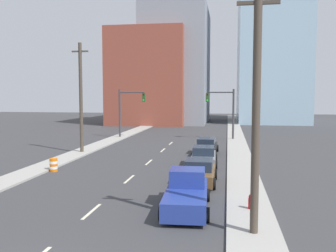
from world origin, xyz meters
name	(u,v)px	position (x,y,z in m)	size (l,w,h in m)	color
sidewalk_left	(134,131)	(-7.45, 45.05, 0.07)	(2.17, 90.09, 0.13)	#9E9B93
sidewalk_right	(235,133)	(7.45, 45.05, 0.07)	(2.17, 90.09, 0.13)	#9E9B93
lane_stripe_at_7m	(92,211)	(0.00, 7.43, 0.00)	(0.16, 2.40, 0.01)	beige
lane_stripe_at_14m	(129,179)	(0.00, 14.33, 0.00)	(0.16, 2.40, 0.01)	beige
lane_stripe_at_21m	(149,162)	(0.00, 20.54, 0.00)	(0.16, 2.40, 0.01)	beige
lane_stripe_at_27m	(163,150)	(0.00, 27.29, 0.00)	(0.16, 2.40, 0.01)	beige
lane_stripe_at_33m	(171,143)	(0.00, 32.59, 0.00)	(0.16, 2.40, 0.01)	beige
building_brick_left	(151,78)	(-8.21, 61.64, 8.72)	(14.00, 16.00, 17.44)	brown
building_office_center	(177,66)	(-3.69, 65.64, 11.19)	(12.00, 20.00, 22.37)	gray
building_glass_right	(271,39)	(14.86, 69.64, 16.62)	(13.00, 20.00, 33.23)	#99B7CC
traffic_signal_left	(127,107)	(-6.39, 37.10, 3.96)	(3.47, 0.35, 6.22)	#38383D
traffic_signal_right	(226,108)	(6.11, 37.10, 3.96)	(3.47, 0.35, 6.22)	#38383D
utility_pole_right_near	(256,109)	(7.44, 5.51, 5.03)	(1.60, 0.32, 9.80)	#473D33
utility_pole_left_mid	(81,97)	(-7.33, 24.36, 5.31)	(1.60, 0.32, 10.37)	#473D33
traffic_barrel	(54,165)	(-6.06, 15.90, 0.47)	(0.56, 0.56, 0.95)	orange
fire_hydrant	(251,203)	(7.51, 8.64, 0.41)	(0.26, 0.26, 0.84)	red
pickup_truck_blue	(187,194)	(4.44, 8.52, 0.76)	(2.41, 5.29, 1.86)	navy
sedan_brown	(199,173)	(4.64, 13.79, 0.70)	(2.16, 4.33, 1.54)	brown
sedan_gray	(204,157)	(4.54, 19.87, 0.69)	(2.26, 4.77, 1.51)	slate
sedan_black	(206,147)	(4.42, 25.78, 0.67)	(2.22, 4.70, 1.47)	black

